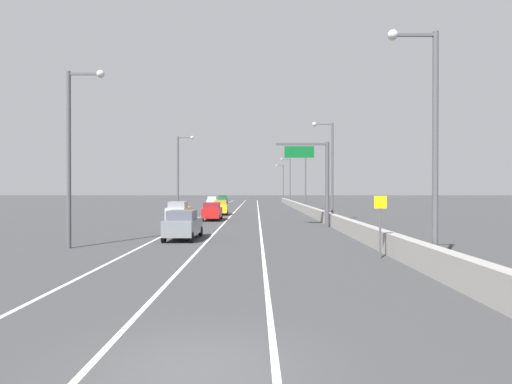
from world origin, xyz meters
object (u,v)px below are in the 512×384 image
object	(u,v)px
lamp_post_left_mid	(178,170)
car_yellow_4	(219,208)
lamp_post_right_near	(427,131)
car_silver_3	(177,212)
speed_advisory_sign	(378,222)
car_red_0	(210,211)
lamp_post_right_third	(302,174)
car_green_2	(221,199)
overhead_sign_gantry	(317,173)
car_gray_5	(181,225)
lamp_post_right_fifth	(280,180)
car_white_1	(210,202)
lamp_post_left_near	(71,146)
lamp_post_right_second	(328,165)
lamp_post_right_fourth	(287,178)

from	to	relation	value
lamp_post_left_mid	car_yellow_4	world-z (taller)	lamp_post_left_mid
lamp_post_right_near	car_yellow_4	size ratio (longest dim) A/B	2.34
car_silver_3	speed_advisory_sign	bearing A→B (deg)	-58.41
car_red_0	car_silver_3	world-z (taller)	car_silver_3
lamp_post_right_third	car_green_2	size ratio (longest dim) A/B	2.33
speed_advisory_sign	overhead_sign_gantry	bearing A→B (deg)	91.50
car_gray_5	car_red_0	bearing A→B (deg)	89.49
lamp_post_right_fifth	car_white_1	xyz separation A→B (m)	(-15.10, -38.62, -4.74)
lamp_post_left_near	car_red_0	size ratio (longest dim) A/B	2.13
lamp_post_right_second	car_gray_5	world-z (taller)	lamp_post_right_second
lamp_post_right_third	lamp_post_right_fourth	world-z (taller)	same
lamp_post_right_fifth	car_red_0	world-z (taller)	lamp_post_right_fifth
lamp_post_right_fifth	car_green_2	bearing A→B (deg)	-130.16
speed_advisory_sign	lamp_post_right_fourth	xyz separation A→B (m)	(1.10, 70.63, 4.00)
car_yellow_4	car_gray_5	distance (m)	26.82
car_red_0	lamp_post_right_fourth	bearing A→B (deg)	75.61
car_red_0	car_white_1	bearing A→B (deg)	95.87
lamp_post_left_mid	car_silver_3	bearing A→B (deg)	-80.46
car_red_0	car_green_2	world-z (taller)	car_green_2
lamp_post_right_third	car_gray_5	xyz separation A→B (m)	(-12.36, -38.58, -4.79)
lamp_post_right_second	car_red_0	bearing A→B (deg)	166.19
speed_advisory_sign	car_yellow_4	xyz separation A→B (m)	(-10.56, 34.49, -0.81)
car_silver_3	lamp_post_right_near	bearing A→B (deg)	-58.79
car_red_0	car_white_1	size ratio (longest dim) A/B	1.08
overhead_sign_gantry	car_red_0	xyz separation A→B (m)	(-10.21, 7.95, -3.77)
car_green_2	overhead_sign_gantry	bearing A→B (deg)	-77.67
lamp_post_right_fifth	car_gray_5	world-z (taller)	lamp_post_right_fifth
overhead_sign_gantry	lamp_post_left_near	size ratio (longest dim) A/B	0.75
overhead_sign_gantry	car_silver_3	xyz separation A→B (m)	(-13.37, 5.58, -3.69)
lamp_post_right_third	car_green_2	distance (m)	34.99
lamp_post_right_third	car_red_0	size ratio (longest dim) A/B	2.13
speed_advisory_sign	car_yellow_4	world-z (taller)	speed_advisory_sign
lamp_post_left_near	car_green_2	distance (m)	74.10
lamp_post_right_second	car_yellow_4	xyz separation A→B (m)	(-11.94, 12.62, -4.81)
speed_advisory_sign	car_silver_3	world-z (taller)	speed_advisory_sign
car_red_0	lamp_post_right_fifth	bearing A→B (deg)	80.41
car_white_1	lamp_post_left_mid	bearing A→B (deg)	-93.96
lamp_post_right_fifth	car_white_1	distance (m)	41.74
speed_advisory_sign	lamp_post_right_fourth	world-z (taller)	lamp_post_right_fourth
car_white_1	car_red_0	bearing A→B (deg)	-84.13
overhead_sign_gantry	lamp_post_left_mid	size ratio (longest dim) A/B	0.75
lamp_post_left_near	car_silver_3	bearing A→B (deg)	82.64
lamp_post_right_near	car_green_2	xyz separation A→B (m)	(-14.99, 79.90, -4.79)
overhead_sign_gantry	speed_advisory_sign	world-z (taller)	overhead_sign_gantry
lamp_post_right_fourth	car_silver_3	bearing A→B (deg)	-107.19
car_red_0	car_yellow_4	xyz separation A→B (m)	(0.10, 9.66, -0.01)
lamp_post_right_fourth	lamp_post_right_fifth	size ratio (longest dim) A/B	1.00
lamp_post_right_fourth	car_yellow_4	bearing A→B (deg)	-107.87
speed_advisory_sign	lamp_post_left_mid	xyz separation A→B (m)	(-15.54, 32.74, 4.00)
lamp_post_right_third	car_silver_3	xyz separation A→B (m)	(-15.37, -23.79, -4.72)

